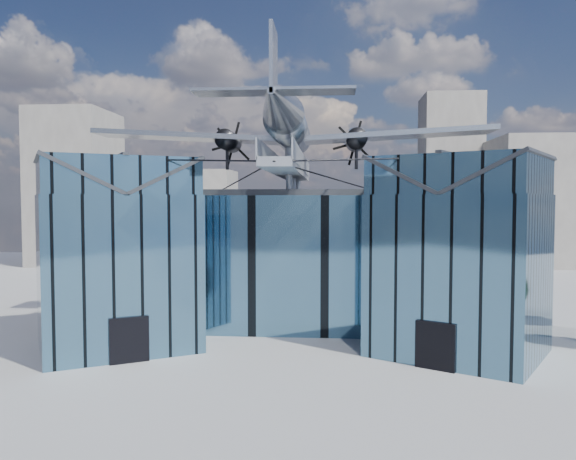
{
  "coord_description": "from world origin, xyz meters",
  "views": [
    {
      "loc": [
        2.83,
        -34.91,
        9.14
      ],
      "look_at": [
        0.0,
        2.0,
        7.2
      ],
      "focal_mm": 35.0,
      "sensor_mm": 36.0,
      "label": 1
    }
  ],
  "objects": [
    {
      "name": "bg_towers",
      "position": [
        1.45,
        50.49,
        10.01
      ],
      "size": [
        77.0,
        24.5,
        26.0
      ],
      "color": "gray",
      "rests_on": "ground"
    },
    {
      "name": "museum",
      "position": [
        0.0,
        5.82,
        5.54
      ],
      "size": [
        32.88,
        24.5,
        17.6
      ],
      "color": "teal",
      "rests_on": "ground"
    },
    {
      "name": "ground_plane",
      "position": [
        0.0,
        0.0,
        0.0
      ],
      "size": [
        120.0,
        120.0,
        0.0
      ],
      "primitive_type": "plane",
      "color": "gray"
    }
  ]
}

